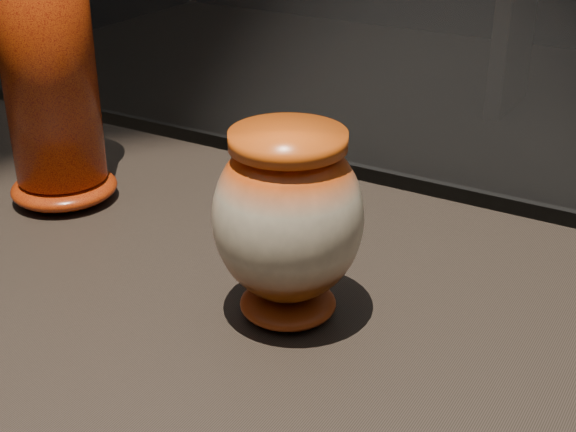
{
  "coord_description": "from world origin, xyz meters",
  "views": [
    {
      "loc": [
        0.22,
        -0.53,
        1.34
      ],
      "look_at": [
        -0.13,
        0.06,
        1.01
      ],
      "focal_mm": 50.0,
      "sensor_mm": 36.0,
      "label": 1
    }
  ],
  "objects": [
    {
      "name": "main_vase",
      "position": [
        -0.13,
        0.06,
        1.01
      ],
      "size": [
        0.18,
        0.18,
        0.2
      ],
      "rotation": [
        0.0,
        0.0,
        -0.26
      ],
      "color": "#6A2C09",
      "rests_on": "display_plinth"
    },
    {
      "name": "tall_vase",
      "position": [
        -0.52,
        0.15,
        1.11
      ],
      "size": [
        0.18,
        0.18,
        0.43
      ],
      "rotation": [
        0.0,
        0.0,
        0.37
      ],
      "color": "#C1450C",
      "rests_on": "display_plinth"
    }
  ]
}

